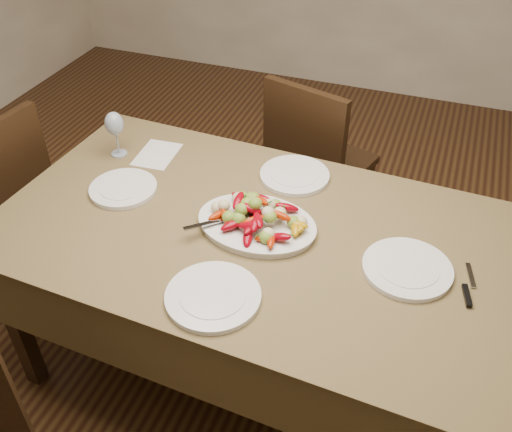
{
  "coord_description": "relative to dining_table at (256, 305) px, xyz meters",
  "views": [
    {
      "loc": [
        0.63,
        -1.23,
        2.03
      ],
      "look_at": [
        0.1,
        0.19,
        0.82
      ],
      "focal_mm": 40.0,
      "sensor_mm": 36.0,
      "label": 1
    }
  ],
  "objects": [
    {
      "name": "menu_card",
      "position": [
        -0.55,
        0.31,
        0.38
      ],
      "size": [
        0.16,
        0.22,
        0.0
      ],
      "primitive_type": "cube",
      "rotation": [
        0.0,
        0.0,
        0.07
      ],
      "color": "silver",
      "rests_on": "dining_table"
    },
    {
      "name": "dining_table",
      "position": [
        0.0,
        0.0,
        0.0
      ],
      "size": [
        1.89,
        1.13,
        0.76
      ],
      "primitive_type": "cube",
      "rotation": [
        0.0,
        0.0,
        -0.05
      ],
      "color": "brown",
      "rests_on": "ground"
    },
    {
      "name": "serving_platter",
      "position": [
        -0.0,
        0.01,
        0.39
      ],
      "size": [
        0.43,
        0.33,
        0.02
      ],
      "primitive_type": "ellipsoid",
      "rotation": [
        0.0,
        0.0,
        -0.05
      ],
      "color": "white",
      "rests_on": "dining_table"
    },
    {
      "name": "plate_left",
      "position": [
        -0.55,
        0.04,
        0.39
      ],
      "size": [
        0.25,
        0.25,
        0.02
      ],
      "primitive_type": "cylinder",
      "color": "white",
      "rests_on": "dining_table"
    },
    {
      "name": "plate_right",
      "position": [
        0.52,
        -0.02,
        0.39
      ],
      "size": [
        0.29,
        0.29,
        0.02
      ],
      "primitive_type": "cylinder",
      "color": "white",
      "rests_on": "dining_table"
    },
    {
      "name": "plate_far",
      "position": [
        0.03,
        0.35,
        0.39
      ],
      "size": [
        0.27,
        0.27,
        0.02
      ],
      "primitive_type": "cylinder",
      "color": "white",
      "rests_on": "dining_table"
    },
    {
      "name": "wine_glass",
      "position": [
        -0.7,
        0.26,
        0.48
      ],
      "size": [
        0.08,
        0.08,
        0.2
      ],
      "primitive_type": null,
      "color": "#8C99A5",
      "rests_on": "dining_table"
    },
    {
      "name": "plate_near",
      "position": [
        -0.01,
        -0.35,
        0.39
      ],
      "size": [
        0.29,
        0.29,
        0.02
      ],
      "primitive_type": "cylinder",
      "color": "white",
      "rests_on": "dining_table"
    },
    {
      "name": "serving_spoon",
      "position": [
        -0.07,
        -0.02,
        0.43
      ],
      "size": [
        0.25,
        0.23,
        0.03
      ],
      "primitive_type": null,
      "rotation": [
        0.0,
        0.0,
        -0.72
      ],
      "color": "#9EA0A8",
      "rests_on": "serving_platter"
    },
    {
      "name": "roasted_vegetables",
      "position": [
        -0.0,
        0.01,
        0.45
      ],
      "size": [
        0.35,
        0.25,
        0.09
      ],
      "primitive_type": null,
      "rotation": [
        0.0,
        0.0,
        -0.05
      ],
      "color": "maroon",
      "rests_on": "serving_platter"
    },
    {
      "name": "chair_far",
      "position": [
        0.01,
        0.92,
        0.1
      ],
      "size": [
        0.52,
        0.52,
        0.95
      ],
      "primitive_type": null,
      "rotation": [
        0.0,
        0.0,
        2.85
      ],
      "color": "black",
      "rests_on": "ground"
    },
    {
      "name": "floor",
      "position": [
        -0.1,
        -0.19,
        -0.38
      ],
      "size": [
        6.0,
        6.0,
        0.0
      ],
      "primitive_type": "plane",
      "color": "#3E2512",
      "rests_on": "ground"
    },
    {
      "name": "table_knife",
      "position": [
        0.71,
        -0.04,
        0.38
      ],
      "size": [
        0.06,
        0.2,
        0.01
      ],
      "primitive_type": null,
      "rotation": [
        0.0,
        0.0,
        0.24
      ],
      "color": "#9EA0A8",
      "rests_on": "dining_table"
    }
  ]
}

